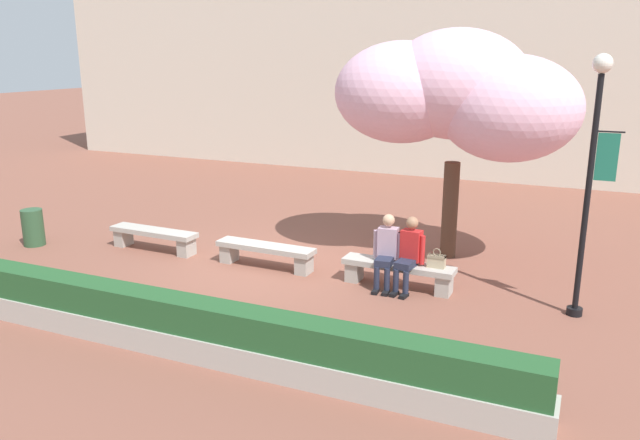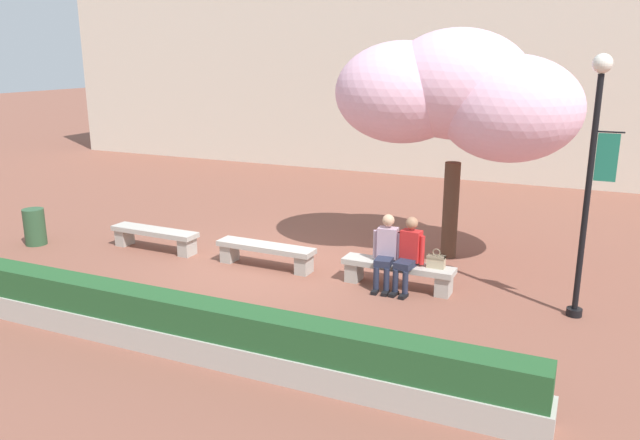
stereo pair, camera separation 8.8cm
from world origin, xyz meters
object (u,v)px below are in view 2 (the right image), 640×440
stone_bench_west_end (155,236)px  cherry_tree_main (454,95)px  person_seated_left (386,249)px  stone_bench_center (398,271)px  stone_bench_near_west (266,252)px  handbag (436,260)px  lamp_post_with_banner (592,165)px  person_seated_right (409,252)px  trash_bin (35,227)px

stone_bench_west_end → cherry_tree_main: 6.63m
person_seated_left → cherry_tree_main: size_ratio=0.28×
stone_bench_center → person_seated_left: 0.44m
stone_bench_west_end → stone_bench_near_west: (2.62, 0.00, 0.00)m
stone_bench_west_end → cherry_tree_main: size_ratio=0.43×
handbag → cherry_tree_main: size_ratio=0.07×
stone_bench_west_end → lamp_post_with_banner: lamp_post_with_banner is taller
stone_bench_center → person_seated_right: person_seated_right is taller
cherry_tree_main → person_seated_left: bearing=-106.5°
stone_bench_center → handbag: size_ratio=5.87×
person_seated_right → trash_bin: bearing=-175.2°
cherry_tree_main → trash_bin: 9.09m
stone_bench_center → lamp_post_with_banner: 3.57m
trash_bin → stone_bench_west_end: bearing=15.9°
stone_bench_near_west → person_seated_left: bearing=-1.3°
person_seated_left → person_seated_right: 0.40m
stone_bench_west_end → stone_bench_center: bearing=0.0°
lamp_post_with_banner → trash_bin: bearing=-176.3°
handbag → trash_bin: bearing=-174.9°
stone_bench_west_end → cherry_tree_main: (5.64, 1.94, 2.91)m
person_seated_left → cherry_tree_main: bearing=73.5°
stone_bench_center → trash_bin: size_ratio=2.55×
person_seated_right → handbag: 0.48m
stone_bench_near_west → lamp_post_with_banner: bearing=-0.4°
lamp_post_with_banner → cherry_tree_main: bearing=141.8°
stone_bench_west_end → stone_bench_center: size_ratio=1.00×
lamp_post_with_banner → stone_bench_near_west: bearing=179.6°
stone_bench_center → person_seated_right: size_ratio=1.54×
stone_bench_west_end → cherry_tree_main: cherry_tree_main is taller
person_seated_right → lamp_post_with_banner: lamp_post_with_banner is taller
trash_bin → cherry_tree_main: bearing=18.0°
stone_bench_west_end → lamp_post_with_banner: size_ratio=0.50×
cherry_tree_main → stone_bench_near_west: bearing=-147.2°
cherry_tree_main → lamp_post_with_banner: cherry_tree_main is taller
person_seated_left → handbag: size_ratio=3.81×
person_seated_right → handbag: person_seated_right is taller
stone_bench_near_west → stone_bench_center: bearing=0.0°
stone_bench_west_end → trash_bin: 2.68m
stone_bench_west_end → trash_bin: bearing=-164.1°
person_seated_left → stone_bench_center: bearing=14.8°
person_seated_left → handbag: (0.86, 0.08, -0.12)m
cherry_tree_main → trash_bin: size_ratio=5.89×
handbag → stone_bench_center: bearing=-177.6°
person_seated_right → stone_bench_center: bearing=165.0°
stone_bench_center → trash_bin: trash_bin is taller
cherry_tree_main → lamp_post_with_banner: size_ratio=1.16×
handbag → cherry_tree_main: cherry_tree_main is taller
stone_bench_near_west → trash_bin: (-5.20, -0.73, 0.08)m
person_seated_left → cherry_tree_main: cherry_tree_main is taller
person_seated_right → cherry_tree_main: size_ratio=0.28×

